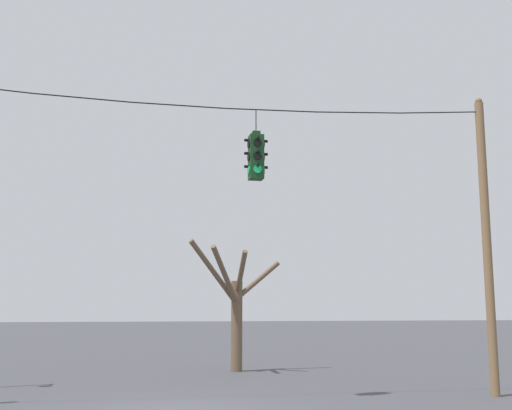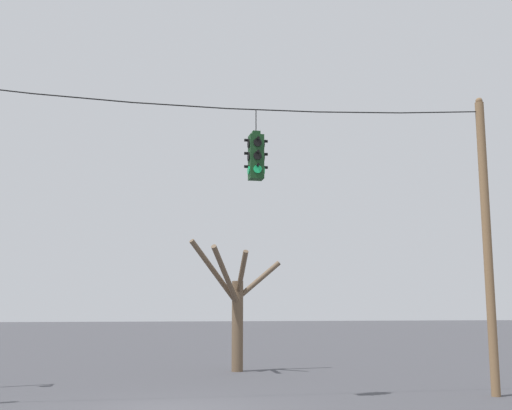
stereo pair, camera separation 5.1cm
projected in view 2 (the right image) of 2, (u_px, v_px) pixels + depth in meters
ground_plane at (176, 410)px, 13.83m from camera, size 200.00×200.00×0.00m
utility_pole_right at (487, 242)px, 16.53m from camera, size 0.23×0.23×7.74m
span_wire at (180, 101)px, 15.44m from camera, size 15.94×0.03×0.39m
traffic_light_over_intersection at (256, 157)px, 15.61m from camera, size 0.58×0.58×1.75m
bare_tree at (236, 307)px, 22.44m from camera, size 3.48×2.06×4.50m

